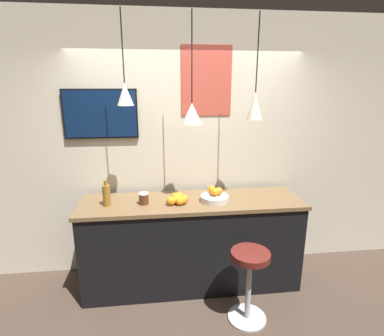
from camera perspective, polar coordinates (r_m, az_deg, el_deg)
ground_plane at (r=3.11m, az=1.61°, el=-27.96°), size 14.00×14.00×0.00m
back_wall at (r=3.42m, az=-0.84°, el=3.75°), size 8.00×0.06×2.90m
service_counter at (r=3.35m, az=0.00°, el=-14.00°), size 2.32×0.64×0.98m
bar_stool at (r=2.93m, az=10.88°, el=-19.09°), size 0.36×0.36×0.71m
fruit_bowl at (r=3.13m, az=4.33°, el=-5.36°), size 0.29×0.29×0.14m
orange_pile at (r=3.06m, az=-2.85°, el=-5.96°), size 0.23×0.22×0.09m
juice_bottle at (r=3.09m, az=-15.97°, el=-4.97°), size 0.08×0.08×0.26m
spread_jar at (r=3.07m, az=-9.17°, el=-5.76°), size 0.10×0.10×0.12m
pendant_lamp_left at (r=2.93m, az=-12.64°, el=13.66°), size 0.16×0.16×0.84m
pendant_lamp_middle at (r=2.94m, az=-0.02°, el=10.46°), size 0.20×0.20×1.02m
pendant_lamp_right at (r=3.07m, az=11.89°, el=11.61°), size 0.15×0.15×0.99m
mounted_tv at (r=3.34m, az=-17.00°, el=9.83°), size 0.77×0.04×0.52m
wall_poster at (r=3.34m, az=2.78°, el=16.20°), size 0.54×0.01×0.73m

